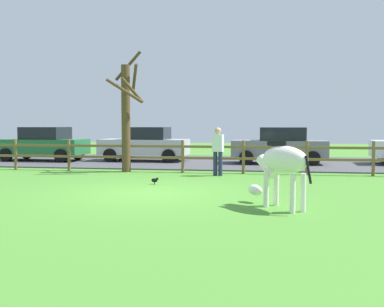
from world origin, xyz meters
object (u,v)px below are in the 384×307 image
object	(u,v)px
zebra	(282,164)
crow_on_grass	(155,180)
bare_tree	(126,113)
parked_car_green	(43,144)
parked_car_silver	(145,144)
parked_car_grey	(279,145)
visitor_near_fence	(218,149)

from	to	relation	value
zebra	crow_on_grass	size ratio (longest dim) A/B	7.38
bare_tree	parked_car_green	world-z (taller)	bare_tree
crow_on_grass	parked_car_silver	distance (m)	7.81
parked_car_grey	visitor_near_fence	size ratio (longest dim) A/B	2.45
crow_on_grass	parked_car_green	xyz separation A→B (m)	(-7.06, 6.85, 0.72)
zebra	crow_on_grass	world-z (taller)	zebra
crow_on_grass	zebra	bearing A→B (deg)	-42.38
bare_tree	parked_car_green	distance (m)	6.50
parked_car_green	visitor_near_fence	distance (m)	9.67
parked_car_grey	parked_car_green	world-z (taller)	same
parked_car_silver	zebra	bearing A→B (deg)	-61.21
parked_car_grey	bare_tree	bearing A→B (deg)	-145.38
crow_on_grass	visitor_near_fence	distance (m)	3.04
zebra	bare_tree	bearing A→B (deg)	130.08
parked_car_silver	visitor_near_fence	bearing A→B (deg)	-51.73
parked_car_silver	visitor_near_fence	xyz separation A→B (m)	(3.90, -4.94, 0.06)
bare_tree	visitor_near_fence	size ratio (longest dim) A/B	2.72
visitor_near_fence	bare_tree	bearing A→B (deg)	168.58
bare_tree	crow_on_grass	distance (m)	4.18
zebra	parked_car_silver	distance (m)	12.12
bare_tree	zebra	size ratio (longest dim) A/B	2.81
bare_tree	parked_car_green	bearing A→B (deg)	144.72
crow_on_grass	parked_car_silver	bearing A→B (deg)	107.42
bare_tree	parked_car_grey	size ratio (longest dim) A/B	1.11
crow_on_grass	parked_car_green	bearing A→B (deg)	135.85
crow_on_grass	parked_car_grey	world-z (taller)	parked_car_grey
crow_on_grass	parked_car_silver	world-z (taller)	parked_car_silver
bare_tree	zebra	bearing A→B (deg)	-49.92
bare_tree	parked_car_silver	size ratio (longest dim) A/B	1.11
parked_car_grey	visitor_near_fence	xyz separation A→B (m)	(-2.17, -4.56, 0.06)
parked_car_silver	parked_car_grey	world-z (taller)	same
parked_car_green	zebra	bearing A→B (deg)	-43.58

